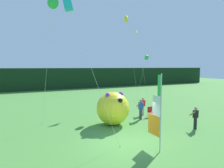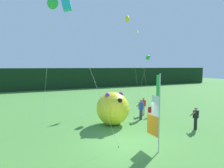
{
  "view_description": "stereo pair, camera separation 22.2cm",
  "coord_description": "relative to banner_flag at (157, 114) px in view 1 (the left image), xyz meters",
  "views": [
    {
      "loc": [
        -5.44,
        -9.13,
        4.35
      ],
      "look_at": [
        0.96,
        3.93,
        3.04
      ],
      "focal_mm": 30.83,
      "sensor_mm": 36.0,
      "label": 1
    },
    {
      "loc": [
        -5.24,
        -9.23,
        4.35
      ],
      "look_at": [
        0.96,
        3.93,
        3.04
      ],
      "focal_mm": 30.83,
      "sensor_mm": 36.0,
      "label": 2
    }
  ],
  "objects": [
    {
      "name": "folding_chair",
      "position": [
        3.82,
        5.45,
        -1.42
      ],
      "size": [
        0.51,
        0.51,
        0.89
      ],
      "color": "#BCBCC1",
      "rests_on": "ground"
    },
    {
      "name": "kite_yellow_delta_5",
      "position": [
        5.63,
        12.61,
        8.1
      ],
      "size": [
        2.6,
        1.05,
        10.5
      ],
      "color": "brown",
      "rests_on": "ground"
    },
    {
      "name": "kite_green_delta_0",
      "position": [
        -4.37,
        4.61,
        6.26
      ],
      "size": [
        0.91,
        3.24,
        8.62
      ],
      "color": "brown",
      "rests_on": "ground"
    },
    {
      "name": "kite_white_delta_4",
      "position": [
        5.2,
        9.91,
        6.06
      ],
      "size": [
        2.16,
        0.72,
        8.39
      ],
      "color": "brown",
      "rests_on": "ground"
    },
    {
      "name": "inflatable_balloon",
      "position": [
        -0.09,
        4.94,
        -0.68
      ],
      "size": [
        2.47,
        2.47,
        2.49
      ],
      "color": "yellow",
      "rests_on": "ground"
    },
    {
      "name": "ground_plane",
      "position": [
        -0.94,
        1.39,
        -1.93
      ],
      "size": [
        120.0,
        120.0,
        0.0
      ],
      "primitive_type": "plane",
      "color": "#478438"
    },
    {
      "name": "person_mid_field",
      "position": [
        4.62,
        1.48,
        -1.1
      ],
      "size": [
        0.55,
        0.48,
        1.57
      ],
      "color": "black",
      "rests_on": "ground"
    },
    {
      "name": "kite_green_box_2",
      "position": [
        9.11,
        13.4,
        3.63
      ],
      "size": [
        3.11,
        1.99,
        5.92
      ],
      "color": "brown",
      "rests_on": "ground"
    },
    {
      "name": "banner_flag",
      "position": [
        0.0,
        0.0,
        0.0
      ],
      "size": [
        0.06,
        1.03,
        4.02
      ],
      "color": "#B7B7BC",
      "rests_on": "ground"
    },
    {
      "name": "person_far_left",
      "position": [
        2.59,
        5.2,
        -1.03
      ],
      "size": [
        0.55,
        0.48,
        1.68
      ],
      "color": "#2D334C",
      "rests_on": "ground"
    },
    {
      "name": "person_near_banner",
      "position": [
        3.62,
        6.35,
        -1.09
      ],
      "size": [
        0.55,
        0.48,
        1.58
      ],
      "color": "#B7B2A3",
      "rests_on": "ground"
    },
    {
      "name": "kite_cyan_box_3",
      "position": [
        -4.08,
        1.74,
        5.38
      ],
      "size": [
        2.85,
        0.94,
        7.7
      ],
      "color": "brown",
      "rests_on": "ground"
    },
    {
      "name": "distant_treeline",
      "position": [
        -0.94,
        30.64,
        0.12
      ],
      "size": [
        80.0,
        2.4,
        4.1
      ],
      "primitive_type": "cube",
      "color": "black",
      "rests_on": "ground"
    }
  ]
}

